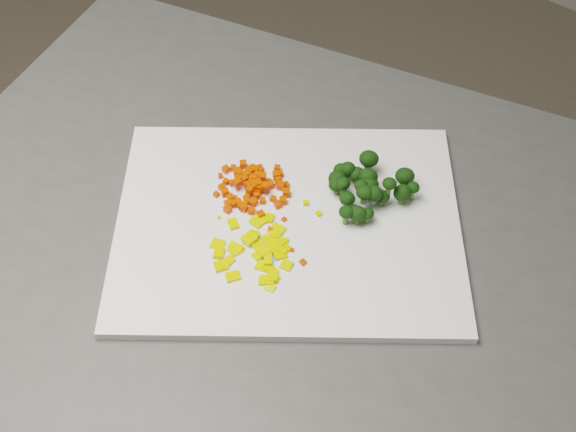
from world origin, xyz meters
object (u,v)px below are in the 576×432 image
Objects in this scene: pepper_pile at (260,248)px; broccoli_pile at (368,188)px; counter_block at (301,415)px; carrot_pile at (251,183)px; cutting_board at (288,224)px.

pepper_pile is 0.15m from broccoli_pile.
broccoli_pile reaches higher than pepper_pile.
counter_block is 0.48m from carrot_pile.
pepper_pile is at bearing -87.56° from cutting_board.
cutting_board is at bearing -124.13° from broccoli_pile.
carrot_pile is (-0.07, 0.01, 0.02)m from cutting_board.
counter_block is at bearing -105.85° from broccoli_pile.
cutting_board is 4.50× the size of carrot_pile.
carrot_pile is 0.86× the size of pepper_pile.
broccoli_pile is (0.03, 0.09, 0.49)m from counter_block.
carrot_pile is at bearing 169.20° from counter_block.
cutting_board is at bearing 168.13° from counter_block.
cutting_board is 0.07m from carrot_pile.
counter_block is 2.41× the size of cutting_board.
pepper_pile is at bearing -44.44° from carrot_pile.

